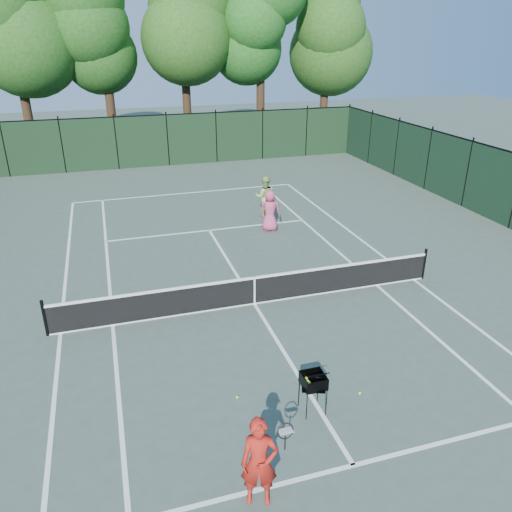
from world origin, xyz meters
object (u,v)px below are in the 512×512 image
object	(u,v)px
coach	(259,462)
loose_ball_near_cart	(360,393)
ball_hopper	(313,381)
loose_ball_midcourt	(237,397)
player_green	(265,197)
player_pink	(270,211)

from	to	relation	value
coach	loose_ball_near_cart	xyz separation A→B (m)	(2.99, 1.98, -0.84)
ball_hopper	loose_ball_near_cart	world-z (taller)	ball_hopper
ball_hopper	loose_ball_midcourt	distance (m)	1.82
ball_hopper	player_green	bearing A→B (deg)	97.36
player_green	ball_hopper	world-z (taller)	player_green
coach	loose_ball_near_cart	size ratio (longest dim) A/B	25.53
player_pink	loose_ball_midcourt	xyz separation A→B (m)	(-3.97, -9.61, -0.82)
player_pink	player_green	world-z (taller)	player_green
player_pink	loose_ball_midcourt	size ratio (longest dim) A/B	25.17
coach	loose_ball_near_cart	distance (m)	3.68
player_pink	player_green	size ratio (longest dim) A/B	0.95
player_pink	loose_ball_midcourt	bearing A→B (deg)	90.51
player_pink	loose_ball_midcourt	distance (m)	10.43
coach	loose_ball_near_cart	bearing A→B (deg)	50.26
coach	player_green	world-z (taller)	player_green
coach	player_green	distance (m)	14.73
ball_hopper	loose_ball_midcourt	size ratio (longest dim) A/B	13.63
coach	player_green	xyz separation A→B (m)	(4.64, 13.98, 0.03)
coach	ball_hopper	xyz separation A→B (m)	(1.75, 1.82, -0.09)
loose_ball_near_cart	ball_hopper	bearing A→B (deg)	-172.50
loose_ball_near_cart	loose_ball_midcourt	bearing A→B (deg)	165.73
loose_ball_midcourt	coach	bearing A→B (deg)	-96.94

